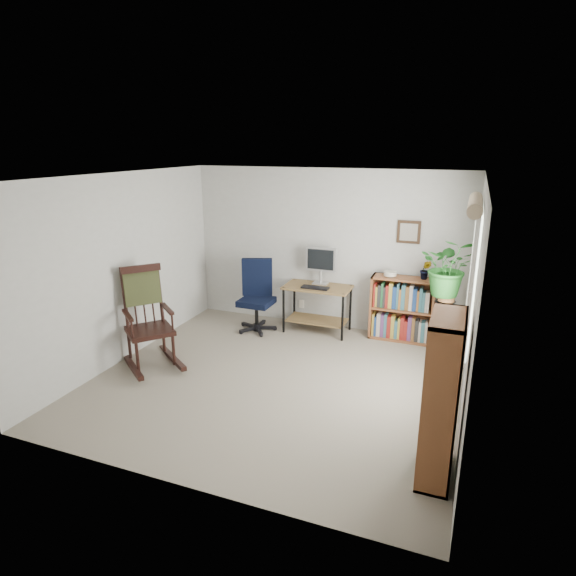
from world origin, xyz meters
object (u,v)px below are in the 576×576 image
at_px(office_chair, 256,296).
at_px(low_bookshelf, 402,309).
at_px(desk, 317,309).
at_px(tall_bookshelf, 441,399).
at_px(rocking_chair, 149,317).

bearing_deg(office_chair, low_bookshelf, -8.40).
bearing_deg(desk, office_chair, -160.60).
height_order(office_chair, tall_bookshelf, tall_bookshelf).
bearing_deg(desk, tall_bookshelf, -54.91).
distance_m(desk, rocking_chair, 2.49).
bearing_deg(desk, rocking_chair, -130.79).
height_order(rocking_chair, tall_bookshelf, tall_bookshelf).
bearing_deg(tall_bookshelf, desk, 125.09).
xyz_separation_m(desk, office_chair, (-0.86, -0.30, 0.19)).
bearing_deg(low_bookshelf, office_chair, -168.55).
bearing_deg(low_bookshelf, tall_bookshelf, -76.00).
xyz_separation_m(low_bookshelf, tall_bookshelf, (0.72, -2.90, 0.26)).
bearing_deg(office_chair, rocking_chair, -135.55).
relative_size(desk, low_bookshelf, 1.05).
xyz_separation_m(office_chair, rocking_chair, (-0.76, -1.57, 0.10)).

